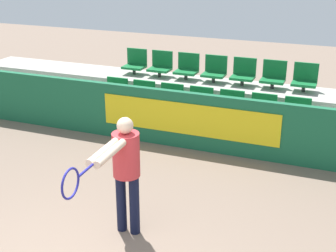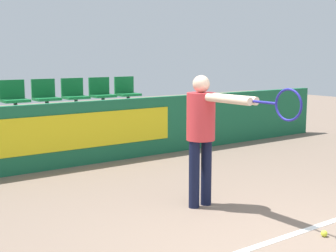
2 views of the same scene
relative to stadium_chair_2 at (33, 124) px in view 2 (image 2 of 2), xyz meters
name	(u,v)px [view 2 (image 2 of 2)]	position (x,y,z in m)	size (l,w,h in m)	color
ground_plane	(292,252)	(0.61, -5.07, -0.65)	(30.00, 30.00, 0.00)	#7A6656
court_baseline	(269,242)	(0.61, -4.79, -0.65)	(6.08, 0.08, 0.01)	white
barrier_wall	(84,133)	(0.61, -0.69, -0.12)	(11.47, 0.14, 1.06)	#19603D
bleacher_tier_front	(70,147)	(0.61, -0.12, -0.45)	(11.07, 0.97, 0.41)	#ADA89E
bleacher_tier_middle	(49,129)	(0.61, 0.86, -0.24)	(11.07, 0.97, 0.83)	#ADA89E
stadium_chair_2	(33,124)	(0.00, 0.00, 0.00)	(0.47, 0.38, 0.54)	#333333
stadium_chair_3	(67,121)	(0.61, 0.00, 0.00)	(0.47, 0.38, 0.54)	#333333
stadium_chair_4	(97,119)	(1.21, 0.00, 0.00)	(0.47, 0.38, 0.54)	#333333
stadium_chair_5	(125,116)	(1.82, 0.00, 0.00)	(0.47, 0.38, 0.54)	#333333
stadium_chair_6	(152,114)	(2.43, 0.00, 0.00)	(0.47, 0.38, 0.54)	#333333
stadium_chair_9	(14,96)	(0.00, 0.97, 0.41)	(0.47, 0.38, 0.54)	#333333
stadium_chair_10	(45,95)	(0.61, 0.97, 0.41)	(0.47, 0.38, 0.54)	#333333
stadium_chair_11	(74,93)	(1.21, 0.97, 0.41)	(0.47, 0.38, 0.54)	#333333
stadium_chair_12	(101,92)	(1.82, 0.97, 0.41)	(0.47, 0.38, 0.54)	#333333
stadium_chair_13	(126,91)	(2.43, 0.97, 0.41)	(0.47, 0.38, 0.54)	#333333
tennis_player	(205,126)	(0.78, -3.60, 0.33)	(0.34, 1.60, 1.58)	black
tennis_ball	(324,233)	(1.17, -5.01, -0.62)	(0.07, 0.07, 0.07)	#CCDB33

